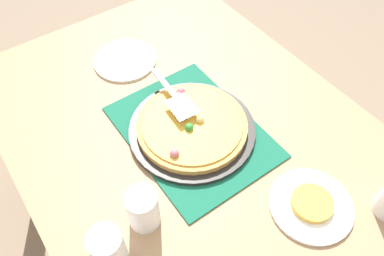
{
  "coord_description": "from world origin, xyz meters",
  "views": [
    {
      "loc": [
        0.57,
        -0.4,
        1.66
      ],
      "look_at": [
        0.0,
        0.0,
        0.77
      ],
      "focal_mm": 35.43,
      "sensor_mm": 36.0,
      "label": 1
    }
  ],
  "objects": [
    {
      "name": "ground_plane",
      "position": [
        0.0,
        0.0,
        0.0
      ],
      "size": [
        8.0,
        8.0,
        0.0
      ],
      "primitive_type": "plane",
      "color": "#84705B"
    },
    {
      "name": "pizza_server",
      "position": [
        -0.1,
        0.01,
        0.82
      ],
      "size": [
        0.23,
        0.08,
        0.01
      ],
      "color": "silver",
      "rests_on": "pizza"
    },
    {
      "name": "plate_far_right",
      "position": [
        0.38,
        0.11,
        0.76
      ],
      "size": [
        0.22,
        0.22,
        0.01
      ],
      "primitive_type": "cylinder",
      "color": "white",
      "rests_on": "dining_table"
    },
    {
      "name": "cup_corner",
      "position": [
        0.2,
        -0.38,
        0.81
      ],
      "size": [
        0.08,
        0.08,
        0.12
      ],
      "primitive_type": "cylinder",
      "color": "white",
      "rests_on": "dining_table"
    },
    {
      "name": "pizza_pan",
      "position": [
        0.0,
        0.0,
        0.76
      ],
      "size": [
        0.38,
        0.38,
        0.01
      ],
      "primitive_type": "cylinder",
      "color": "black",
      "rests_on": "placemat"
    },
    {
      "name": "dining_table",
      "position": [
        0.0,
        0.0,
        0.64
      ],
      "size": [
        1.4,
        1.0,
        0.75
      ],
      "color": "#9E7A56",
      "rests_on": "ground_plane"
    },
    {
      "name": "plate_side",
      "position": [
        -0.4,
        -0.01,
        0.76
      ],
      "size": [
        0.22,
        0.22,
        0.01
      ],
      "primitive_type": "cylinder",
      "color": "white",
      "rests_on": "dining_table"
    },
    {
      "name": "placemat",
      "position": [
        0.0,
        0.0,
        0.75
      ],
      "size": [
        0.48,
        0.36,
        0.01
      ],
      "primitive_type": "cube",
      "color": "#145B42",
      "rests_on": "dining_table"
    },
    {
      "name": "served_slice_right",
      "position": [
        0.38,
        0.11,
        0.77
      ],
      "size": [
        0.11,
        0.11,
        0.02
      ],
      "primitive_type": "cylinder",
      "color": "gold",
      "rests_on": "plate_far_right"
    },
    {
      "name": "cup_near",
      "position": [
        0.16,
        -0.26,
        0.81
      ],
      "size": [
        0.08,
        0.08,
        0.12
      ],
      "primitive_type": "cylinder",
      "color": "white",
      "rests_on": "dining_table"
    },
    {
      "name": "pizza",
      "position": [
        -0.0,
        0.0,
        0.78
      ],
      "size": [
        0.33,
        0.33,
        0.05
      ],
      "color": "tan",
      "rests_on": "pizza_pan"
    }
  ]
}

